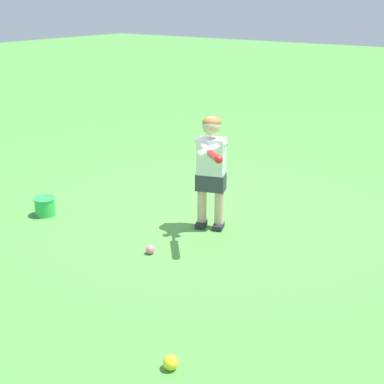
{
  "coord_description": "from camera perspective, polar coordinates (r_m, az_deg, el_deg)",
  "views": [
    {
      "loc": [
        -2.81,
        4.07,
        2.09
      ],
      "look_at": [
        -0.24,
        0.54,
        0.45
      ],
      "focal_mm": 48.96,
      "sensor_mm": 36.0,
      "label": 1
    }
  ],
  "objects": [
    {
      "name": "play_ball_behind_batter",
      "position": [
        3.27,
        -2.34,
        -18.06
      ],
      "size": [
        0.09,
        0.09,
        0.09
      ],
      "primitive_type": "sphere",
      "color": "yellow",
      "rests_on": "ground"
    },
    {
      "name": "play_ball_by_bucket",
      "position": [
        4.55,
        -4.59,
        -6.27
      ],
      "size": [
        0.08,
        0.08,
        0.08
      ],
      "primitive_type": "sphere",
      "color": "pink",
      "rests_on": "ground"
    },
    {
      "name": "toy_bucket",
      "position": [
        5.49,
        -15.73,
        -1.48
      ],
      "size": [
        0.22,
        0.22,
        0.19
      ],
      "color": "green",
      "rests_on": "ground"
    },
    {
      "name": "ground_plane",
      "position": [
        5.37,
        1.27,
        -2.34
      ],
      "size": [
        40.0,
        40.0,
        0.0
      ],
      "primitive_type": "plane",
      "color": "#519942"
    },
    {
      "name": "child_batter",
      "position": [
        4.8,
        2.09,
        3.13
      ],
      "size": [
        0.58,
        0.64,
        1.08
      ],
      "color": "#232328",
      "rests_on": "ground"
    }
  ]
}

